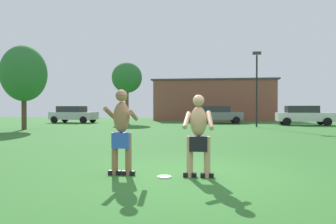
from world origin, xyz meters
TOP-DOWN VIEW (x-y plane):
  - ground_plane at (0.00, 0.00)m, footprint 80.00×80.00m
  - player_with_cap at (-1.40, -0.19)m, footprint 0.63×0.60m
  - player_in_black at (0.16, -0.22)m, footprint 0.60×0.54m
  - frisbee at (-0.51, -0.30)m, footprint 0.28×0.28m
  - car_white_near_post at (8.23, 20.23)m, footprint 4.41×2.25m
  - car_silver_mid_lot at (-12.26, 21.83)m, footprint 4.48×2.43m
  - car_gray_far_end at (1.38, 22.57)m, footprint 4.37×2.16m
  - lamp_post at (3.96, 16.87)m, footprint 0.60×0.24m
  - outbuilding_behind_lot at (1.14, 30.69)m, footprint 13.89×6.38m
  - tree_right_field at (-11.29, 12.26)m, footprint 2.86×2.86m
  - tree_near_building at (-6.96, 21.63)m, footprint 2.77×2.77m

SIDE VIEW (x-z plane):
  - ground_plane at x=0.00m, z-range 0.00..0.00m
  - frisbee at x=-0.51m, z-range 0.00..0.03m
  - car_white_near_post at x=8.23m, z-range 0.03..1.61m
  - car_silver_mid_lot at x=-12.26m, z-range 0.03..1.61m
  - car_gray_far_end at x=1.38m, z-range 0.03..1.61m
  - player_in_black at x=0.16m, z-range 0.04..1.66m
  - player_with_cap at x=-1.40m, z-range 0.09..1.84m
  - outbuilding_behind_lot at x=1.14m, z-range 0.01..4.65m
  - lamp_post at x=3.96m, z-range 0.64..6.13m
  - tree_right_field at x=-11.29m, z-range 0.89..6.29m
  - tree_near_building at x=-6.96m, z-range 1.37..6.99m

